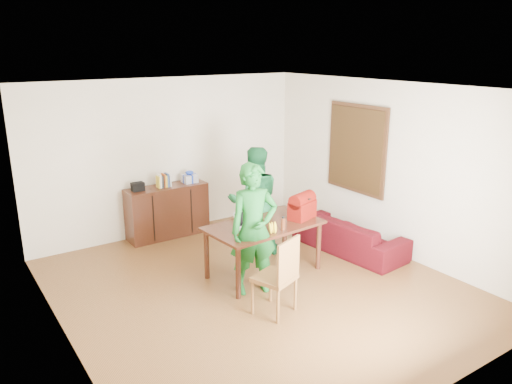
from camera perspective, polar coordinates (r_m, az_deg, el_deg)
room at (r=6.61m, az=-0.23°, el=-0.29°), size 5.20×5.70×2.90m
table at (r=7.14m, az=0.90°, el=-4.41°), size 1.69×1.03×0.76m
chair at (r=6.28m, az=2.21°, el=-11.23°), size 0.58×0.57×1.01m
person_near at (r=6.57m, az=-0.27°, el=-4.27°), size 0.74×0.58×1.78m
person_far at (r=7.82m, az=-0.19°, el=-1.02°), size 1.02×0.92×1.72m
laptop at (r=6.91m, az=-0.54°, el=-3.89°), size 0.37×0.29×0.24m
bananas at (r=6.77m, az=1.93°, el=-4.48°), size 0.18×0.13×0.06m
bottle at (r=6.87m, az=3.11°, el=-3.59°), size 0.08×0.08×0.19m
red_bag at (r=7.32m, az=5.29°, el=-1.87°), size 0.47×0.35×0.31m
sofa at (r=8.21m, az=10.60°, el=-4.78°), size 0.92×1.96×0.55m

